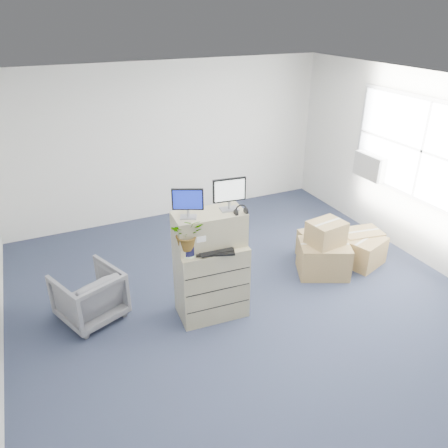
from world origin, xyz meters
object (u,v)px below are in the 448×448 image
Objects in this scene: keyboard at (215,252)px; water_bottle at (217,233)px; office_chair at (89,293)px; filing_cabinet_lower at (211,280)px; monitor_right at (229,192)px; potted_plant at (188,237)px; monitor_left at (188,202)px.

water_bottle is (0.14, 0.25, 0.10)m from keyboard.
office_chair is at bearing 163.44° from water_bottle.
keyboard is at bearing 130.93° from office_chair.
filing_cabinet_lower is 0.63m from water_bottle.
water_bottle is at bearing 165.10° from monitor_right.
potted_plant is (-0.30, 0.09, 0.22)m from keyboard.
office_chair is at bearing -179.04° from monitor_left.
water_bottle is 0.44× the size of potted_plant.
keyboard is 0.62× the size of office_chair.
potted_plant is 0.69× the size of office_chair.
monitor_left is at bearing 133.73° from office_chair.
monitor_right is at bearing 24.46° from monitor_left.
potted_plant reaches higher than keyboard.
monitor_right reaches higher than office_chair.
filing_cabinet_lower is 0.80m from potted_plant.
monitor_left is at bearing 62.70° from potted_plant.
potted_plant is at bearing -176.88° from keyboard.
monitor_left reaches higher than keyboard.
monitor_right is at bearing 9.62° from filing_cabinet_lower.
filing_cabinet_lower is 1.17m from monitor_right.
keyboard is 0.30m from water_bottle.
filing_cabinet_lower is 0.53m from keyboard.
keyboard reaches higher than office_chair.
monitor_left reaches higher than office_chair.
keyboard is at bearing -16.01° from potted_plant.
keyboard is 0.38m from potted_plant.
monitor_right is at bearing 140.44° from office_chair.
monitor_right reaches higher than monitor_left.
monitor_left is (-0.26, 0.03, 1.12)m from filing_cabinet_lower.
filing_cabinet_lower is at bearing 103.91° from keyboard.
filing_cabinet_lower reaches higher than office_chair.
water_bottle reaches higher than filing_cabinet_lower.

